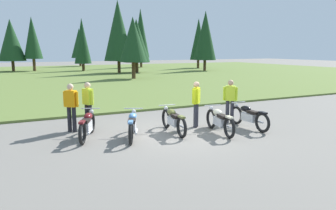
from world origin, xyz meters
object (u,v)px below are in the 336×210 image
object	(u,v)px
rider_with_back_turned	(88,102)
rider_in_hivis_vest	(196,101)
motorcycle_olive	(173,120)
motorcycle_maroon	(87,125)
motorcycle_cream	(220,120)
motorcycle_sky_blue	(133,125)
motorcycle_black	(249,116)
rider_checking_bike	(230,99)
rider_near_row_end	(71,105)

from	to	relation	value
rider_with_back_turned	rider_in_hivis_vest	distance (m)	3.87
motorcycle_olive	rider_with_back_turned	size ratio (longest dim) A/B	1.26
motorcycle_maroon	motorcycle_olive	xyz separation A→B (m)	(2.77, -0.58, 0.00)
motorcycle_cream	motorcycle_maroon	bearing A→B (deg)	162.70
motorcycle_sky_blue	motorcycle_black	bearing A→B (deg)	-7.64
motorcycle_maroon	motorcycle_olive	world-z (taller)	same
motorcycle_sky_blue	rider_with_back_turned	distance (m)	2.20
motorcycle_maroon	rider_in_hivis_vest	world-z (taller)	rider_in_hivis_vest
rider_with_back_turned	motorcycle_sky_blue	bearing A→B (deg)	-62.51
motorcycle_cream	motorcycle_black	distance (m)	1.34
motorcycle_maroon	motorcycle_cream	bearing A→B (deg)	-17.30
motorcycle_black	motorcycle_maroon	bearing A→B (deg)	167.84
rider_with_back_turned	motorcycle_black	bearing A→B (deg)	-25.37
motorcycle_cream	rider_in_hivis_vest	distance (m)	1.23
motorcycle_maroon	rider_checking_bike	world-z (taller)	rider_checking_bike
motorcycle_olive	rider_with_back_turned	xyz separation A→B (m)	(-2.47, 1.85, 0.51)
rider_with_back_turned	rider_in_hivis_vest	world-z (taller)	same
rider_checking_bike	rider_in_hivis_vest	distance (m)	1.50
motorcycle_olive	rider_near_row_end	world-z (taller)	rider_near_row_end
motorcycle_cream	rider_checking_bike	world-z (taller)	rider_checking_bike
motorcycle_maroon	motorcycle_cream	world-z (taller)	same
motorcycle_olive	rider_checking_bike	distance (m)	2.68
rider_checking_bike	rider_with_back_turned	xyz separation A→B (m)	(-5.07, 1.51, 0.00)
rider_checking_bike	rider_with_back_turned	distance (m)	5.29
motorcycle_maroon	rider_near_row_end	world-z (taller)	rider_near_row_end
motorcycle_maroon	rider_with_back_turned	xyz separation A→B (m)	(0.31, 1.28, 0.51)
motorcycle_sky_blue	rider_with_back_turned	bearing A→B (deg)	117.49
motorcycle_olive	motorcycle_sky_blue	bearing A→B (deg)	-178.30
motorcycle_sky_blue	motorcycle_cream	bearing A→B (deg)	-13.26
rider_checking_bike	rider_in_hivis_vest	size ratio (longest dim) A/B	1.00
motorcycle_maroon	motorcycle_olive	distance (m)	2.83
motorcycle_olive	rider_near_row_end	size ratio (longest dim) A/B	1.26
motorcycle_cream	rider_near_row_end	distance (m)	5.08
motorcycle_black	rider_near_row_end	bearing A→B (deg)	159.14
rider_checking_bike	motorcycle_cream	bearing A→B (deg)	-138.72
rider_checking_bike	rider_in_hivis_vest	xyz separation A→B (m)	(-1.50, 0.01, 0.00)
rider_in_hivis_vest	motorcycle_maroon	bearing A→B (deg)	176.81
rider_near_row_end	motorcycle_maroon	bearing A→B (deg)	-73.00
rider_checking_bike	rider_in_hivis_vest	bearing A→B (deg)	179.46
motorcycle_cream	rider_near_row_end	size ratio (longest dim) A/B	1.25
motorcycle_sky_blue	rider_near_row_end	world-z (taller)	rider_near_row_end
rider_near_row_end	rider_with_back_turned	xyz separation A→B (m)	(0.62, 0.25, 0.00)
rider_near_row_end	rider_with_back_turned	distance (m)	0.67
motorcycle_olive	rider_with_back_turned	distance (m)	3.13
motorcycle_maroon	rider_with_back_turned	size ratio (longest dim) A/B	1.18
motorcycle_maroon	motorcycle_sky_blue	xyz separation A→B (m)	(1.30, -0.62, 0.00)
motorcycle_black	motorcycle_sky_blue	bearing A→B (deg)	172.36
motorcycle_maroon	rider_near_row_end	bearing A→B (deg)	107.00
rider_checking_bike	rider_with_back_turned	bearing A→B (deg)	163.45
rider_with_back_turned	motorcycle_olive	bearing A→B (deg)	-36.94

